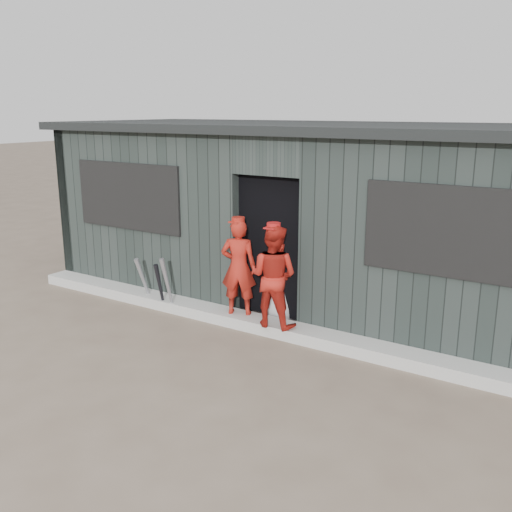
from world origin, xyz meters
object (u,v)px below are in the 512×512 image
Objects in this scene: player_red_left at (239,267)px; player_grey_back at (280,274)px; bat_left at (144,281)px; bat_mid at (168,286)px; dugout at (317,214)px; bat_right at (160,287)px; player_red_right at (273,276)px.

player_red_left reaches higher than player_grey_back.
player_red_left reaches higher than bat_left.
bat_mid is 0.10× the size of dugout.
bat_right is (-0.16, 0.02, -0.06)m from bat_mid.
bat_left reaches higher than bat_right.
bat_left is 2.28m from player_red_right.
bat_mid is (0.56, -0.10, 0.05)m from bat_left.
player_red_left is at bearing 8.62° from bat_right.
bat_right is 0.54× the size of player_grey_back.
dugout reaches higher than bat_left.
dugout reaches higher than player_red_left.
player_grey_back reaches higher than bat_mid.
player_grey_back is at bearing 20.03° from bat_right.
player_red_right is at bearing -80.26° from dugout.
player_red_right is 0.99× the size of player_grey_back.
bat_mid is 0.63× the size of player_grey_back.
player_red_left is at bearing -15.83° from player_red_right.
bat_mid is 1.73m from player_red_right.
player_red_right is at bearing 2.73° from bat_mid.
bat_left is 2.77m from dugout.
bat_left is 1.05× the size of bat_right.
dugout is (1.37, 1.86, 0.88)m from bat_mid.
dugout is at bearing -84.40° from player_red_right.
bat_mid is at bearing -126.39° from dugout.
bat_left is 0.57× the size of player_grey_back.
dugout is at bearing 53.61° from bat_mid.
player_grey_back is (-0.22, 0.53, -0.14)m from player_red_right.
player_red_left is 0.58m from player_grey_back.
bat_mid is at bearing -1.41° from player_red_right.
bat_right is 1.90m from player_red_right.
bat_left is 0.09× the size of dugout.
bat_right is at bearing 32.92° from player_grey_back.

